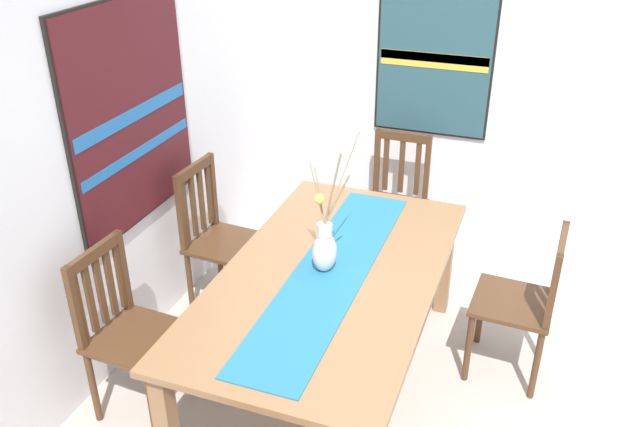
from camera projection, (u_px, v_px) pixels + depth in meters
ground_plane at (431, 425)px, 3.42m from camera, size 6.40×6.40×0.03m
wall_back at (91, 135)px, 3.34m from camera, size 6.40×0.12×2.70m
wall_side at (505, 73)px, 4.32m from camera, size 0.12×6.40×2.70m
dining_table at (331, 287)px, 3.37m from camera, size 1.96×1.06×0.74m
table_runner at (331, 272)px, 3.33m from camera, size 1.80×0.36×0.01m
centerpiece_vase at (325, 247)px, 3.29m from camera, size 0.22×0.21×0.72m
chair_0 at (218, 236)px, 4.13m from camera, size 0.44×0.44×0.97m
chair_1 at (523, 302)px, 3.55m from camera, size 0.44×0.44×0.91m
chair_3 at (395, 201)px, 4.58m from camera, size 0.42×0.42×0.95m
chair_4 at (127, 328)px, 3.31m from camera, size 0.44×0.44×0.94m
painting_on_back_wall at (131, 115)px, 3.52m from camera, size 1.05×0.05×1.23m
painting_on_side_wall at (434, 64)px, 4.38m from camera, size 0.05×0.78×0.97m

